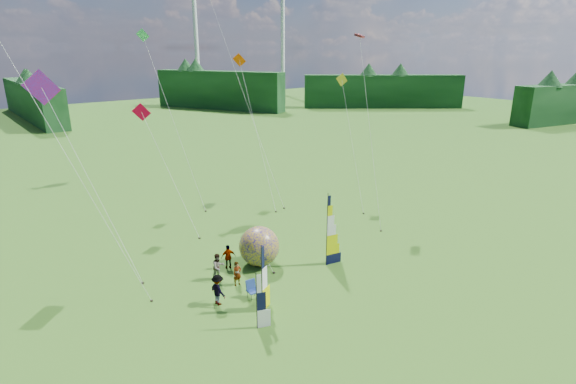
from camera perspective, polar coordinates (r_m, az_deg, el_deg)
ground at (r=27.35m, az=7.07°, el=-12.67°), size 220.00×220.00×0.00m
treeline_ring at (r=25.56m, az=7.41°, el=-4.92°), size 210.00×210.00×8.00m
turbine_left at (r=141.29m, az=-0.67°, el=18.33°), size 8.00×1.20×30.00m
turbine_right at (r=133.54m, az=-11.56°, el=18.02°), size 8.00×1.20×30.00m
feather_banner_main at (r=29.42m, az=4.97°, el=-4.99°), size 1.31×0.38×4.88m
side_banner_left at (r=24.56m, az=-3.33°, el=-11.16°), size 1.01×0.54×3.86m
side_banner_far at (r=23.46m, az=-4.00°, el=-13.79°), size 0.89×0.43×3.08m
bol_inflatable at (r=29.90m, az=-3.69°, el=-6.89°), size 2.89×2.89×2.67m
spectator_a at (r=27.85m, az=-6.47°, el=-10.25°), size 0.56×0.37×1.53m
spectator_b at (r=28.52m, az=-8.85°, el=-9.39°), size 0.87×0.46×1.75m
spectator_c at (r=26.02m, az=-8.89°, el=-12.17°), size 0.55×1.21×1.81m
spectator_d at (r=29.81m, az=-7.58°, el=-8.17°), size 1.05×0.70×1.66m
camp_chair at (r=26.46m, az=-4.48°, el=-12.30°), size 0.71×0.71×1.12m
kite_whale at (r=42.64m, az=-5.51°, el=12.80°), size 8.46×14.40×20.26m
kite_rainbow_delta at (r=30.32m, az=-23.91°, el=2.68°), size 8.60×12.66×13.38m
kite_parafoil at (r=37.33m, az=10.43°, el=8.76°), size 9.30×10.92×16.23m
small_kite_red at (r=35.82m, az=-14.84°, el=3.16°), size 4.38×9.19×10.22m
small_kite_orange at (r=42.21m, az=-4.02°, el=8.35°), size 8.75×12.37×13.78m
small_kite_yellow at (r=41.25m, az=8.19°, el=6.75°), size 6.38×9.07×12.03m
small_kite_pink at (r=26.46m, az=-25.80°, el=4.09°), size 8.14×8.87×16.69m
small_kite_green at (r=42.62m, az=-14.42°, el=9.41°), size 4.30×11.87×15.96m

